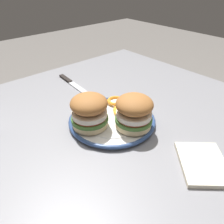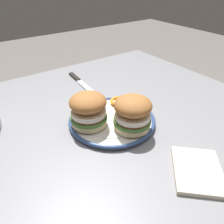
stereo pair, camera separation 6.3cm
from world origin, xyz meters
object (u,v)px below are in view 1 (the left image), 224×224
object	(u,v)px
dinner_plate	(112,120)
sandwich_half_right	(89,110)
table_knife	(71,83)
dining_table	(127,144)
sandwich_half_left	(134,111)

from	to	relation	value
dinner_plate	sandwich_half_right	bearing A→B (deg)	77.03
sandwich_half_right	table_knife	size ratio (longest dim) A/B	0.68
dinner_plate	table_knife	xyz separation A→B (m)	(0.33, -0.06, -0.01)
dining_table	table_knife	xyz separation A→B (m)	(0.36, -0.02, 0.10)
dining_table	sandwich_half_right	world-z (taller)	sandwich_half_right
dining_table	dinner_plate	distance (m)	0.12
dining_table	dinner_plate	world-z (taller)	dinner_plate
dining_table	dinner_plate	bearing A→B (deg)	52.98
dining_table	sandwich_half_right	distance (m)	0.20
dining_table	table_knife	bearing A→B (deg)	-2.63
dining_table	dinner_plate	xyz separation A→B (m)	(0.03, 0.04, 0.10)
dining_table	sandwich_half_left	distance (m)	0.17
dinner_plate	sandwich_half_left	xyz separation A→B (m)	(-0.07, -0.02, 0.06)
table_knife	dining_table	bearing A→B (deg)	177.37
sandwich_half_left	table_knife	xyz separation A→B (m)	(0.40, -0.04, -0.07)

